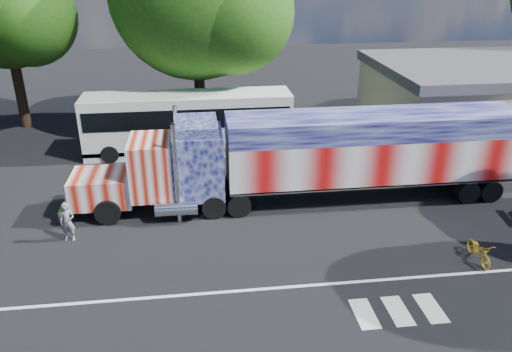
{
  "coord_description": "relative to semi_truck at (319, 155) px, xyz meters",
  "views": [
    {
      "loc": [
        -2.62,
        -17.97,
        11.37
      ],
      "look_at": [
        0.0,
        3.0,
        1.9
      ],
      "focal_mm": 35.0,
      "sensor_mm": 36.0,
      "label": 1
    }
  ],
  "objects": [
    {
      "name": "semi_truck",
      "position": [
        0.0,
        0.0,
        0.0
      ],
      "size": [
        22.14,
        3.5,
        4.72
      ],
      "color": "black",
      "rests_on": "ground"
    },
    {
      "name": "woman",
      "position": [
        -11.5,
        -2.43,
        -1.55
      ],
      "size": [
        0.69,
        0.51,
        1.76
      ],
      "primitive_type": "imported",
      "rotation": [
        0.0,
        0.0,
        -0.14
      ],
      "color": "slate",
      "rests_on": "ground"
    },
    {
      "name": "tree_nw_a",
      "position": [
        -17.76,
        13.94,
        6.12
      ],
      "size": [
        9.24,
        8.8,
        13.0
      ],
      "color": "black",
      "rests_on": "ground"
    },
    {
      "name": "ground",
      "position": [
        -3.19,
        -3.93,
        -2.43
      ],
      "size": [
        100.0,
        100.0,
        0.0
      ],
      "primitive_type": "plane",
      "color": "black"
    },
    {
      "name": "lane_markings",
      "position": [
        -1.48,
        -7.7,
        -2.42
      ],
      "size": [
        30.0,
        2.67,
        0.01
      ],
      "color": "silver",
      "rests_on": "ground"
    },
    {
      "name": "bicycle",
      "position": [
        5.17,
        -6.16,
        -1.95
      ],
      "size": [
        0.69,
        1.83,
        0.95
      ],
      "primitive_type": "imported",
      "rotation": [
        0.0,
        0.0,
        -0.04
      ],
      "color": "gold",
      "rests_on": "ground"
    },
    {
      "name": "coach_bus",
      "position": [
        -6.28,
        7.61,
        -0.54
      ],
      "size": [
        12.54,
        2.92,
        3.65
      ],
      "color": "white",
      "rests_on": "ground"
    }
  ]
}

